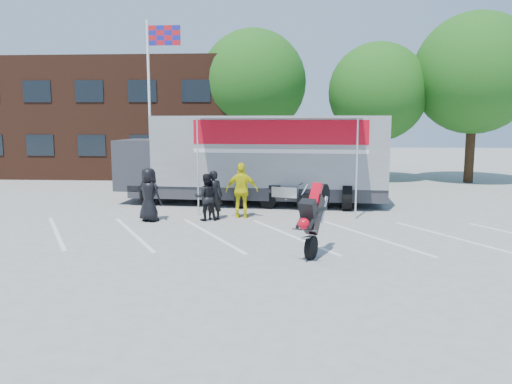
# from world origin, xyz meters

# --- Properties ---
(ground) EXTENTS (100.00, 100.00, 0.00)m
(ground) POSITION_xyz_m (0.00, 0.00, 0.00)
(ground) COLOR #9B9B96
(ground) RESTS_ON ground
(parking_bay_lines) EXTENTS (18.09, 13.33, 0.01)m
(parking_bay_lines) POSITION_xyz_m (0.00, 1.00, 0.01)
(parking_bay_lines) COLOR white
(parking_bay_lines) RESTS_ON ground
(office_building) EXTENTS (18.00, 8.00, 7.00)m
(office_building) POSITION_xyz_m (-10.00, 18.00, 3.50)
(office_building) COLOR #462316
(office_building) RESTS_ON ground
(flagpole) EXTENTS (1.61, 0.12, 8.00)m
(flagpole) POSITION_xyz_m (-6.24, 10.00, 5.05)
(flagpole) COLOR white
(flagpole) RESTS_ON ground
(tree_left) EXTENTS (6.12, 6.12, 8.64)m
(tree_left) POSITION_xyz_m (-2.00, 16.00, 5.57)
(tree_left) COLOR #382314
(tree_left) RESTS_ON ground
(tree_mid) EXTENTS (5.44, 5.44, 7.68)m
(tree_mid) POSITION_xyz_m (5.00, 15.00, 4.94)
(tree_mid) COLOR #382314
(tree_mid) RESTS_ON ground
(tree_right) EXTENTS (6.46, 6.46, 9.12)m
(tree_right) POSITION_xyz_m (10.00, 14.50, 5.88)
(tree_right) COLOR #382314
(tree_right) RESTS_ON ground
(transporter_truck) EXTENTS (11.58, 6.16, 3.58)m
(transporter_truck) POSITION_xyz_m (-1.17, 6.73, 0.00)
(transporter_truck) COLOR gray
(transporter_truck) RESTS_ON ground
(parked_motorcycle) EXTENTS (2.33, 1.37, 1.16)m
(parked_motorcycle) POSITION_xyz_m (0.03, 5.33, 0.00)
(parked_motorcycle) COLOR silver
(parked_motorcycle) RESTS_ON ground
(stunt_bike_rider) EXTENTS (1.41, 1.89, 2.01)m
(stunt_bike_rider) POSITION_xyz_m (0.94, -0.86, 0.00)
(stunt_bike_rider) COLOR black
(stunt_bike_rider) RESTS_ON ground
(spectator_leather_a) EXTENTS (1.04, 0.88, 1.82)m
(spectator_leather_a) POSITION_xyz_m (-4.61, 2.88, 0.91)
(spectator_leather_a) COLOR black
(spectator_leather_a) RESTS_ON ground
(spectator_leather_b) EXTENTS (0.63, 0.41, 1.71)m
(spectator_leather_b) POSITION_xyz_m (-2.47, 3.32, 0.86)
(spectator_leather_b) COLOR black
(spectator_leather_b) RESTS_ON ground
(spectator_leather_c) EXTENTS (0.91, 0.79, 1.61)m
(spectator_leather_c) POSITION_xyz_m (-2.70, 3.13, 0.81)
(spectator_leather_c) COLOR black
(spectator_leather_c) RESTS_ON ground
(spectator_hivis) EXTENTS (1.15, 0.50, 1.95)m
(spectator_hivis) POSITION_xyz_m (-1.52, 3.69, 0.97)
(spectator_hivis) COLOR yellow
(spectator_hivis) RESTS_ON ground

